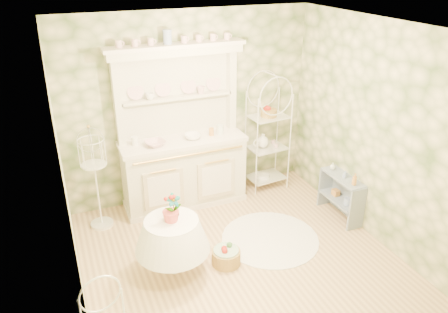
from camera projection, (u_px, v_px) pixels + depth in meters
name	position (u px, v px, depth m)	size (l,w,h in m)	color
floor	(240.00, 259.00, 5.25)	(3.60, 3.60, 0.00)	tan
ceiling	(244.00, 28.00, 4.11)	(3.60, 3.60, 0.00)	white
wall_left	(66.00, 189.00, 4.06)	(3.60, 3.60, 0.00)	beige
wall_right	(376.00, 134.00, 5.30)	(3.60, 3.60, 0.00)	beige
wall_back	(189.00, 108.00, 6.19)	(3.60, 3.60, 0.00)	beige
wall_front	(344.00, 255.00, 3.17)	(3.60, 3.60, 0.00)	beige
kitchen_dresser	(182.00, 130.00, 5.97)	(1.87, 0.61, 2.29)	silver
bakers_rack	(268.00, 129.00, 6.53)	(0.60, 0.43, 1.91)	white
side_shelf	(341.00, 197.00, 6.00)	(0.26, 0.71, 0.61)	gray
round_table	(173.00, 247.00, 4.88)	(0.66, 0.66, 0.72)	white
birdcage_stand	(95.00, 175.00, 5.59)	(0.36, 0.36, 1.51)	white
floor_basket	(226.00, 257.00, 5.14)	(0.30, 0.30, 0.20)	#AB8742
lace_rug	(270.00, 238.00, 5.63)	(1.25, 1.25, 0.01)	white
bowl_floral	(155.00, 145.00, 5.82)	(0.27, 0.27, 0.07)	white
bowl_white	(193.00, 138.00, 6.04)	(0.23, 0.23, 0.07)	white
cup_left	(150.00, 97.00, 5.78)	(0.11, 0.11, 0.09)	white
cup_right	(201.00, 91.00, 6.03)	(0.11, 0.11, 0.10)	white
potted_geranium	(174.00, 210.00, 4.67)	(0.17, 0.12, 0.32)	#3F7238
bottle_amber	(354.00, 180.00, 5.63)	(0.06, 0.06, 0.16)	#C18135
bottle_blue	(345.00, 175.00, 5.83)	(0.05, 0.05, 0.10)	#8496C3
bottle_glass	(332.00, 167.00, 6.05)	(0.08, 0.08, 0.10)	silver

